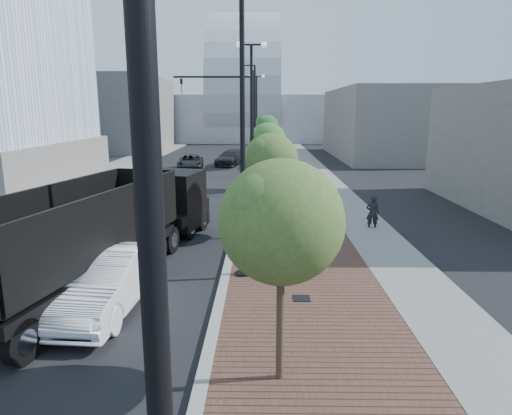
{
  "coord_description": "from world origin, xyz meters",
  "views": [
    {
      "loc": [
        1.23,
        -4.44,
        5.57
      ],
      "look_at": [
        1.0,
        12.0,
        2.0
      ],
      "focal_mm": 31.64,
      "sensor_mm": 36.0,
      "label": 1
    }
  ],
  "objects_px": {
    "dark_car_mid": "(191,162)",
    "pedestrian": "(372,213)",
    "white_sedan": "(105,281)",
    "dump_truck": "(138,222)"
  },
  "relations": [
    {
      "from": "dark_car_mid",
      "to": "white_sedan",
      "type": "bearing_deg",
      "value": -91.43
    },
    {
      "from": "white_sedan",
      "to": "dark_car_mid",
      "type": "relative_size",
      "value": 1.02
    },
    {
      "from": "dump_truck",
      "to": "pedestrian",
      "type": "relative_size",
      "value": 8.3
    },
    {
      "from": "dump_truck",
      "to": "white_sedan",
      "type": "relative_size",
      "value": 2.63
    },
    {
      "from": "white_sedan",
      "to": "pedestrian",
      "type": "distance_m",
      "value": 13.05
    },
    {
      "from": "dump_truck",
      "to": "pedestrian",
      "type": "xyz_separation_m",
      "value": [
        9.95,
        4.13,
        -0.58
      ]
    },
    {
      "from": "dump_truck",
      "to": "white_sedan",
      "type": "xyz_separation_m",
      "value": [
        0.33,
        -4.69,
        -0.55
      ]
    },
    {
      "from": "dark_car_mid",
      "to": "pedestrian",
      "type": "relative_size",
      "value": 3.08
    },
    {
      "from": "white_sedan",
      "to": "dark_car_mid",
      "type": "height_order",
      "value": "white_sedan"
    },
    {
      "from": "dark_car_mid",
      "to": "pedestrian",
      "type": "distance_m",
      "value": 25.1
    }
  ]
}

